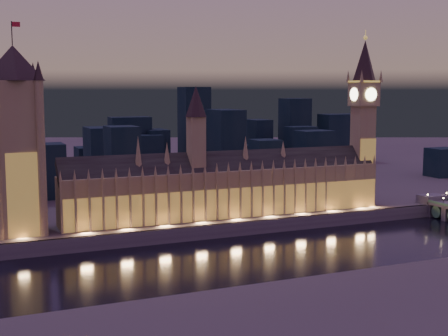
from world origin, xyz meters
name	(u,v)px	position (x,y,z in m)	size (l,w,h in m)	color
ground_plane	(258,254)	(0.00, 0.00, 0.00)	(2000.00, 2000.00, 0.00)	black
north_bank	(75,153)	(0.00, 520.00, 4.00)	(2000.00, 960.00, 8.00)	#44383E
embankment_wall	(226,230)	(0.00, 41.00, 4.00)	(2000.00, 2.50, 8.00)	#49404F
palace_of_westminster	(226,186)	(9.35, 61.74, 26.37)	(202.00, 22.27, 78.00)	#967658
victoria_tower	(16,131)	(-110.00, 61.92, 62.50)	(31.68, 31.68, 110.32)	#967658
elizabeth_tower	(364,108)	(108.00, 61.93, 71.71)	(18.00, 18.00, 114.10)	#967658
city_backdrop	(166,150)	(31.81, 246.23, 30.94)	(467.76, 215.63, 78.50)	black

